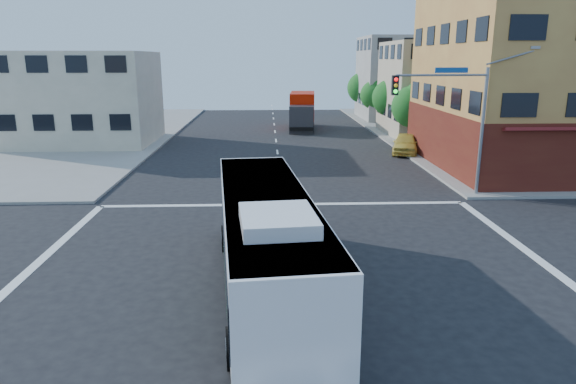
{
  "coord_description": "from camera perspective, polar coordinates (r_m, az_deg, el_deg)",
  "views": [
    {
      "loc": [
        -0.82,
        -16.41,
        7.48
      ],
      "look_at": [
        0.01,
        3.88,
        2.15
      ],
      "focal_mm": 32.0,
      "sensor_mm": 36.0,
      "label": 1
    }
  ],
  "objects": [
    {
      "name": "parked_car",
      "position": [
        42.36,
        12.9,
        5.27
      ],
      "size": [
        3.17,
        5.09,
        1.62
      ],
      "primitive_type": "imported",
      "rotation": [
        0.0,
        0.0,
        -0.28
      ],
      "color": "#E2C84C",
      "rests_on": "ground"
    },
    {
      "name": "signal_mast_ne",
      "position": [
        28.89,
        17.94,
        9.04
      ],
      "size": [
        7.91,
        1.13,
        8.07
      ],
      "color": "gray",
      "rests_on": "ground"
    },
    {
      "name": "box_truck",
      "position": [
        55.71,
        1.59,
        8.91
      ],
      "size": [
        3.2,
        8.69,
        3.83
      ],
      "rotation": [
        0.0,
        0.0,
        -0.09
      ],
      "color": "#28282D",
      "rests_on": "ground"
    },
    {
      "name": "building_east_near",
      "position": [
        53.52,
        17.41,
        10.86
      ],
      "size": [
        12.06,
        10.06,
        9.0
      ],
      "color": "tan",
      "rests_on": "ground"
    },
    {
      "name": "street_tree_c",
      "position": [
        61.79,
        9.72,
        10.77
      ],
      "size": [
        3.4,
        3.4,
        5.29
      ],
      "color": "#3D2B16",
      "rests_on": "ground"
    },
    {
      "name": "street_tree_a",
      "position": [
        46.28,
        13.82,
        9.46
      ],
      "size": [
        3.6,
        3.6,
        5.53
      ],
      "color": "#3D2B16",
      "rests_on": "ground"
    },
    {
      "name": "corner_building_ne",
      "position": [
        40.65,
        29.0,
        10.67
      ],
      "size": [
        18.1,
        15.44,
        14.0
      ],
      "color": "#C39546",
      "rests_on": "ground"
    },
    {
      "name": "transit_bus",
      "position": [
        16.38,
        -2.4,
        -5.54
      ],
      "size": [
        3.88,
        12.74,
        3.71
      ],
      "rotation": [
        0.0,
        0.0,
        0.1
      ],
      "color": "black",
      "rests_on": "ground"
    },
    {
      "name": "building_west",
      "position": [
        49.26,
        -21.86,
        9.62
      ],
      "size": [
        12.06,
        10.06,
        8.0
      ],
      "color": "beige",
      "rests_on": "ground"
    },
    {
      "name": "street_tree_d",
      "position": [
        69.6,
        8.37,
        11.59
      ],
      "size": [
        4.0,
        4.0,
        6.03
      ],
      "color": "#3D2B16",
      "rests_on": "ground"
    },
    {
      "name": "ground",
      "position": [
        18.05,
        0.48,
        -9.78
      ],
      "size": [
        120.0,
        120.0,
        0.0
      ],
      "primitive_type": "plane",
      "color": "black",
      "rests_on": "ground"
    },
    {
      "name": "building_east_far",
      "position": [
        66.85,
        13.41,
        12.19
      ],
      "size": [
        12.06,
        10.06,
        10.0
      ],
      "color": "#9A9A95",
      "rests_on": "ground"
    },
    {
      "name": "street_tree_b",
      "position": [
        53.98,
        11.49,
        10.46
      ],
      "size": [
        3.8,
        3.8,
        5.79
      ],
      "color": "#3D2B16",
      "rests_on": "ground"
    }
  ]
}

